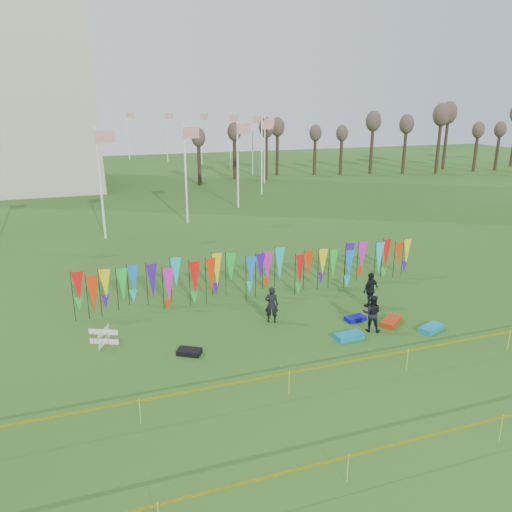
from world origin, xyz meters
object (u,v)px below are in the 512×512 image
object	(u,v)px
box_kite	(104,337)
person_mid	(372,313)
person_left	(272,305)
kite_bag_black	(189,352)
kite_bag_blue	(355,318)
person_right	(371,290)
kite_bag_red	(391,321)
kite_bag_teal	(431,328)
kite_bag_turquoise	(349,336)

from	to	relation	value
box_kite	person_mid	xyz separation A→B (m)	(11.24, -2.54, 0.49)
person_mid	person_left	bearing A→B (deg)	3.10
person_left	kite_bag_black	bearing A→B (deg)	47.22
kite_bag_blue	person_right	bearing A→B (deg)	39.11
kite_bag_black	person_left	bearing A→B (deg)	22.81
kite_bag_red	kite_bag_teal	distance (m)	1.75
box_kite	kite_bag_teal	xyz separation A→B (m)	(13.78, -3.42, -0.24)
kite_bag_blue	kite_bag_black	size ratio (longest dim) A/B	1.02
box_kite	person_right	distance (m)	12.64
person_right	kite_bag_black	world-z (taller)	person_right
kite_bag_turquoise	kite_bag_black	xyz separation A→B (m)	(-6.74, 0.91, -0.01)
person_right	kite_bag_teal	xyz separation A→B (m)	(1.15, -3.27, -0.77)
kite_bag_turquoise	person_left	bearing A→B (deg)	133.48
kite_bag_red	kite_bag_black	xyz separation A→B (m)	(-9.32, 0.20, -0.01)
box_kite	person_mid	world-z (taller)	person_mid
kite_bag_turquoise	kite_bag_red	world-z (taller)	kite_bag_turquoise
kite_bag_blue	kite_bag_teal	world-z (taller)	kite_bag_teal
person_left	person_right	world-z (taller)	person_right
person_mid	kite_bag_black	xyz separation A→B (m)	(-8.05, 0.53, -0.73)
person_left	kite_bag_blue	xyz separation A→B (m)	(3.74, -1.13, -0.76)
person_left	person_mid	size ratio (longest dim) A/B	1.02
person_right	kite_bag_turquoise	distance (m)	3.94
box_kite	kite_bag_red	world-z (taller)	box_kite
kite_bag_black	kite_bag_teal	distance (m)	10.68
box_kite	kite_bag_turquoise	distance (m)	10.36
person_right	person_mid	bearing A→B (deg)	38.94
person_left	kite_bag_teal	distance (m)	7.17
person_right	kite_bag_black	xyz separation A→B (m)	(-9.44, -1.86, -0.78)
kite_bag_turquoise	kite_bag_red	distance (m)	2.67
kite_bag_red	kite_bag_black	world-z (taller)	kite_bag_red
person_mid	kite_bag_red	xyz separation A→B (m)	(1.27, 0.33, -0.72)
person_left	person_right	xyz separation A→B (m)	(5.24, 0.09, 0.03)
person_left	kite_bag_red	world-z (taller)	person_left
person_mid	kite_bag_red	size ratio (longest dim) A/B	1.30
person_left	person_mid	xyz separation A→B (m)	(3.84, -2.30, -0.02)
person_mid	kite_bag_blue	xyz separation A→B (m)	(-0.10, 1.17, -0.74)
person_left	kite_bag_teal	world-z (taller)	person_left
person_right	kite_bag_red	size ratio (longest dim) A/B	1.37
kite_bag_turquoise	kite_bag_black	world-z (taller)	kite_bag_turquoise
person_left	person_mid	distance (m)	4.47
person_mid	kite_bag_teal	world-z (taller)	person_mid
kite_bag_turquoise	kite_bag_black	size ratio (longest dim) A/B	1.29
box_kite	kite_bag_teal	world-z (taller)	box_kite
person_left	kite_bag_red	xyz separation A→B (m)	(5.11, -1.97, -0.74)
box_kite	kite_bag_blue	xyz separation A→B (m)	(11.13, -1.37, -0.25)
box_kite	kite_bag_blue	distance (m)	11.22
person_left	kite_bag_blue	world-z (taller)	person_left
kite_bag_turquoise	kite_bag_teal	bearing A→B (deg)	-7.46
kite_bag_blue	kite_bag_teal	size ratio (longest dim) A/B	0.80
kite_bag_teal	kite_bag_red	bearing A→B (deg)	136.35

